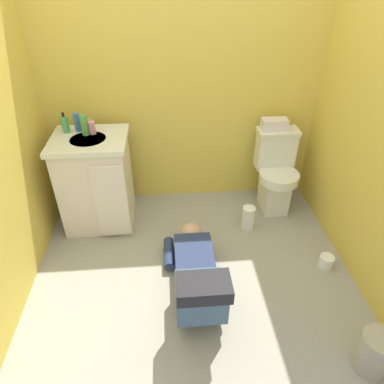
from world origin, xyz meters
TOP-DOWN VIEW (x-y plane):
  - ground_plane at (0.00, 0.00)m, footprint 2.88×3.17m
  - wall_back at (0.00, 1.13)m, footprint 2.54×0.08m
  - toilet at (0.82, 0.82)m, footprint 0.36×0.46m
  - vanity_cabinet at (-0.77, 0.73)m, footprint 0.60×0.53m
  - faucet at (-0.77, 0.87)m, footprint 0.02×0.02m
  - person_plumber at (0.00, -0.16)m, footprint 0.39×1.06m
  - tissue_box at (0.78, 0.91)m, footprint 0.22×0.11m
  - soap_dispenser at (-0.96, 0.85)m, footprint 0.06×0.06m
  - bottle_blue at (-0.87, 0.86)m, footprint 0.05×0.05m
  - bottle_green at (-0.80, 0.79)m, footprint 0.05×0.05m
  - bottle_pink at (-0.75, 0.81)m, footprint 0.06×0.06m
  - trash_can at (0.97, -0.79)m, footprint 0.20×0.20m
  - paper_towel_roll at (0.52, 0.50)m, footprint 0.11×0.11m
  - toilet_paper_roll at (1.03, 0.00)m, footprint 0.11×0.11m

SIDE VIEW (x-z plane):
  - ground_plane at x=0.00m, z-range -0.04..0.00m
  - toilet_paper_roll at x=1.03m, z-range 0.00..0.10m
  - paper_towel_roll at x=0.52m, z-range 0.00..0.22m
  - trash_can at x=0.97m, z-range 0.00..0.27m
  - person_plumber at x=0.00m, z-range -0.08..0.44m
  - toilet at x=0.82m, z-range -0.01..0.74m
  - vanity_cabinet at x=-0.77m, z-range 0.01..0.83m
  - tissue_box at x=0.78m, z-range 0.75..0.85m
  - faucet at x=-0.77m, z-range 0.82..0.92m
  - bottle_pink at x=-0.75m, z-range 0.82..0.92m
  - soap_dispenser at x=-0.96m, z-range 0.80..0.97m
  - bottle_blue at x=-0.87m, z-range 0.82..0.97m
  - bottle_green at x=-0.80m, z-range 0.82..0.99m
  - wall_back at x=0.00m, z-range 0.00..2.40m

